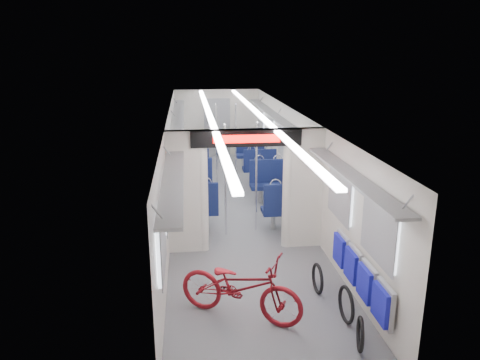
{
  "coord_description": "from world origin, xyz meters",
  "views": [
    {
      "loc": [
        -1.05,
        -10.24,
        3.74
      ],
      "look_at": [
        -0.05,
        -1.52,
        1.22
      ],
      "focal_mm": 35.0,
      "sensor_mm": 36.0,
      "label": 1
    }
  ],
  "objects_px": {
    "bike_hoop_c": "(317,280)",
    "seat_bay_far_right": "(255,157)",
    "bike_hoop_a": "(360,336)",
    "stanchion_near_right": "(256,177)",
    "seat_bay_near_left": "(194,190)",
    "stanchion_far_left": "(217,147)",
    "bicycle": "(240,287)",
    "flip_bench": "(360,274)",
    "stanchion_far_right": "(236,147)",
    "stanchion_near_left": "(226,181)",
    "bike_hoop_b": "(346,306)",
    "seat_bay_near_right": "(276,190)",
    "seat_bay_far_left": "(192,157)"
  },
  "relations": [
    {
      "from": "stanchion_near_left",
      "to": "flip_bench",
      "type": "bearing_deg",
      "value": -61.37
    },
    {
      "from": "seat_bay_near_left",
      "to": "stanchion_near_right",
      "type": "height_order",
      "value": "stanchion_near_right"
    },
    {
      "from": "bike_hoop_a",
      "to": "seat_bay_far_right",
      "type": "xyz_separation_m",
      "value": [
        -0.11,
        8.52,
        0.34
      ]
    },
    {
      "from": "bike_hoop_a",
      "to": "seat_bay_near_right",
      "type": "bearing_deg",
      "value": 91.26
    },
    {
      "from": "stanchion_near_left",
      "to": "bike_hoop_a",
      "type": "bearing_deg",
      "value": -71.06
    },
    {
      "from": "bike_hoop_a",
      "to": "stanchion_near_right",
      "type": "bearing_deg",
      "value": 99.83
    },
    {
      "from": "bike_hoop_a",
      "to": "stanchion_near_right",
      "type": "relative_size",
      "value": 0.2
    },
    {
      "from": "flip_bench",
      "to": "seat_bay_far_right",
      "type": "distance_m",
      "value": 7.61
    },
    {
      "from": "stanchion_far_left",
      "to": "seat_bay_near_right",
      "type": "bearing_deg",
      "value": -59.97
    },
    {
      "from": "seat_bay_near_left",
      "to": "stanchion_far_left",
      "type": "bearing_deg",
      "value": 70.88
    },
    {
      "from": "seat_bay_near_right",
      "to": "bicycle",
      "type": "bearing_deg",
      "value": -107.46
    },
    {
      "from": "stanchion_near_right",
      "to": "bike_hoop_a",
      "type": "bearing_deg",
      "value": -80.17
    },
    {
      "from": "bike_hoop_a",
      "to": "stanchion_far_right",
      "type": "xyz_separation_m",
      "value": [
        -0.83,
        7.16,
        0.94
      ]
    },
    {
      "from": "bicycle",
      "to": "bike_hoop_c",
      "type": "bearing_deg",
      "value": -37.93
    },
    {
      "from": "bike_hoop_b",
      "to": "stanchion_far_left",
      "type": "distance_m",
      "value": 6.75
    },
    {
      "from": "flip_bench",
      "to": "bicycle",
      "type": "bearing_deg",
      "value": 179.72
    },
    {
      "from": "bike_hoop_a",
      "to": "stanchion_far_left",
      "type": "relative_size",
      "value": 0.2
    },
    {
      "from": "bike_hoop_b",
      "to": "stanchion_far_right",
      "type": "xyz_separation_m",
      "value": [
        -0.86,
        6.52,
        0.91
      ]
    },
    {
      "from": "bike_hoop_c",
      "to": "stanchion_near_left",
      "type": "distance_m",
      "value": 2.94
    },
    {
      "from": "seat_bay_near_right",
      "to": "seat_bay_far_right",
      "type": "bearing_deg",
      "value": 90.0
    },
    {
      "from": "seat_bay_near_left",
      "to": "stanchion_far_left",
      "type": "height_order",
      "value": "stanchion_far_left"
    },
    {
      "from": "seat_bay_near_right",
      "to": "seat_bay_far_right",
      "type": "xyz_separation_m",
      "value": [
        0.0,
        3.44,
        -0.02
      ]
    },
    {
      "from": "bike_hoop_b",
      "to": "flip_bench",
      "type": "bearing_deg",
      "value": 45.37
    },
    {
      "from": "stanchion_far_left",
      "to": "bike_hoop_a",
      "type": "bearing_deg",
      "value": -79.51
    },
    {
      "from": "bike_hoop_a",
      "to": "seat_bay_near_left",
      "type": "xyz_separation_m",
      "value": [
        -1.98,
        5.31,
        0.37
      ]
    },
    {
      "from": "bicycle",
      "to": "seat_bay_near_right",
      "type": "relative_size",
      "value": 0.82
    },
    {
      "from": "bike_hoop_c",
      "to": "seat_bay_far_right",
      "type": "distance_m",
      "value": 7.06
    },
    {
      "from": "flip_bench",
      "to": "stanchion_near_left",
      "type": "bearing_deg",
      "value": 118.63
    },
    {
      "from": "bike_hoop_a",
      "to": "stanchion_far_right",
      "type": "bearing_deg",
      "value": 96.58
    },
    {
      "from": "bicycle",
      "to": "bike_hoop_b",
      "type": "bearing_deg",
      "value": -72.33
    },
    {
      "from": "stanchion_near_left",
      "to": "seat_bay_far_right",
      "type": "bearing_deg",
      "value": 74.56
    },
    {
      "from": "seat_bay_far_right",
      "to": "bike_hoop_a",
      "type": "bearing_deg",
      "value": -89.25
    },
    {
      "from": "bicycle",
      "to": "stanchion_near_right",
      "type": "relative_size",
      "value": 0.8
    },
    {
      "from": "stanchion_near_left",
      "to": "bicycle",
      "type": "bearing_deg",
      "value": -91.01
    },
    {
      "from": "stanchion_far_right",
      "to": "bike_hoop_b",
      "type": "bearing_deg",
      "value": -82.51
    },
    {
      "from": "bicycle",
      "to": "stanchion_near_left",
      "type": "height_order",
      "value": "stanchion_near_left"
    },
    {
      "from": "seat_bay_far_right",
      "to": "stanchion_far_right",
      "type": "height_order",
      "value": "stanchion_far_right"
    },
    {
      "from": "seat_bay_far_right",
      "to": "stanchion_far_left",
      "type": "height_order",
      "value": "stanchion_far_left"
    },
    {
      "from": "bicycle",
      "to": "stanchion_far_right",
      "type": "xyz_separation_m",
      "value": [
        0.59,
        6.24,
        0.67
      ]
    },
    {
      "from": "flip_bench",
      "to": "stanchion_far_left",
      "type": "relative_size",
      "value": 0.93
    },
    {
      "from": "seat_bay_near_left",
      "to": "stanchion_near_left",
      "type": "relative_size",
      "value": 1.01
    },
    {
      "from": "flip_bench",
      "to": "stanchion_far_right",
      "type": "distance_m",
      "value": 6.37
    },
    {
      "from": "bike_hoop_b",
      "to": "seat_bay_far_right",
      "type": "distance_m",
      "value": 7.89
    },
    {
      "from": "seat_bay_far_left",
      "to": "stanchion_near_left",
      "type": "height_order",
      "value": "stanchion_near_left"
    },
    {
      "from": "bike_hoop_b",
      "to": "seat_bay_near_left",
      "type": "relative_size",
      "value": 0.23
    },
    {
      "from": "bicycle",
      "to": "seat_bay_far_right",
      "type": "distance_m",
      "value": 7.71
    },
    {
      "from": "bike_hoop_a",
      "to": "stanchion_far_left",
      "type": "distance_m",
      "value": 7.37
    },
    {
      "from": "seat_bay_near_left",
      "to": "seat_bay_near_right",
      "type": "bearing_deg",
      "value": -6.98
    },
    {
      "from": "bike_hoop_a",
      "to": "seat_bay_near_right",
      "type": "relative_size",
      "value": 0.2
    },
    {
      "from": "seat_bay_far_left",
      "to": "stanchion_near_right",
      "type": "bearing_deg",
      "value": -74.65
    }
  ]
}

